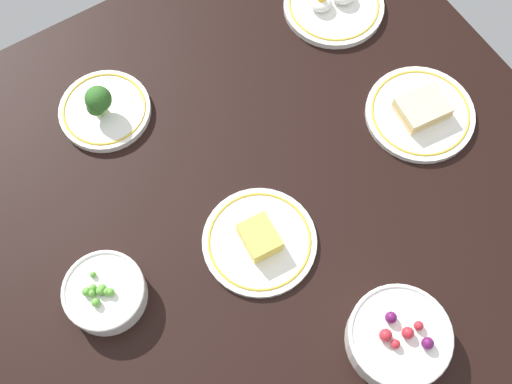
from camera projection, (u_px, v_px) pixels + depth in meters
dining_table at (256, 200)px, 124.50cm from camera, size 120.62×114.05×4.00cm
plate_eggs at (334, 4)px, 139.32cm from camera, size 21.71×21.71×5.16cm
plate_sandwich at (421, 112)px, 128.57cm from camera, size 21.83×21.83×4.44cm
plate_broccoli at (103, 108)px, 127.85cm from camera, size 18.31×18.31×8.58cm
bowl_peas at (105, 293)px, 112.50cm from camera, size 14.45×14.45×6.06cm
bowl_berries at (398, 338)px, 109.08cm from camera, size 17.62×17.62×7.28cm
plate_cheese at (260, 241)px, 117.98cm from camera, size 21.11×21.11×4.64cm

